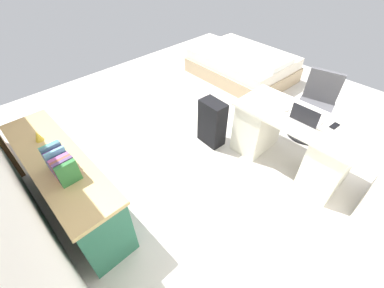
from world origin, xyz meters
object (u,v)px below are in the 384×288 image
office_chair (314,109)px  bed (242,65)px  desk (291,140)px  figurine_small (38,136)px  credenza (68,184)px  computer_mouse (286,109)px  cell_phone_near_laptop (335,126)px  suitcase_black (212,123)px  laptop (306,118)px

office_chair → bed: (1.81, -0.74, -0.18)m
desk → figurine_small: bearing=54.8°
desk → office_chair: 0.82m
desk → figurine_small: (1.61, 2.29, 0.43)m
credenza → computer_mouse: computer_mouse is taller
office_chair → credenza: office_chair is taller
bed → cell_phone_near_laptop: size_ratio=14.36×
computer_mouse → cell_phone_near_laptop: 0.54m
credenza → bed: size_ratio=0.92×
credenza → bed: bearing=-80.1°
bed → cell_phone_near_laptop: bearing=147.7°
desk → credenza: size_ratio=0.80×
suitcase_black → laptop: (-1.06, -0.34, 0.47)m
credenza → office_chair: bearing=-110.2°
laptop → computer_mouse: bearing=-9.3°
desk → credenza: 2.61m
office_chair → cell_phone_near_laptop: 0.90m
credenza → suitcase_black: 1.93m
desk → computer_mouse: 0.41m
bed → computer_mouse: bearing=138.5°
laptop → office_chair: bearing=-76.7°
bed → credenza: bearing=99.9°
office_chair → suitcase_black: office_chair is taller
computer_mouse → figurine_small: bearing=58.2°
credenza → cell_phone_near_laptop: (-1.61, -2.40, 0.37)m
desk → figurine_small: 2.83m
cell_phone_near_laptop → figurine_small: 3.10m
desk → office_chair: (0.11, -0.81, 0.03)m
laptop → cell_phone_near_laptop: laptop is taller
computer_mouse → office_chair: bearing=-93.8°
bed → office_chair: bearing=157.7°
credenza → suitcase_black: bearing=-98.4°
suitcase_black → laptop: laptop is taller
desk → figurine_small: figurine_small is taller
laptop → figurine_small: bearing=52.9°
laptop → suitcase_black: bearing=17.7°
desk → suitcase_black: (0.97, 0.38, -0.06)m
suitcase_black → figurine_small: figurine_small is taller
desk → computer_mouse: size_ratio=14.44×
desk → laptop: bearing=154.7°
computer_mouse → figurine_small: 2.70m
credenza → desk: bearing=-118.8°
credenza → computer_mouse: size_ratio=18.00×
credenza → laptop: laptop is taller
desk → computer_mouse: (0.17, -0.00, 0.38)m
office_chair → computer_mouse: (0.06, 0.81, 0.35)m
office_chair → cell_phone_near_laptop: office_chair is taller
cell_phone_near_laptop → figurine_small: size_ratio=1.24×
bed → cell_phone_near_laptop: cell_phone_near_laptop is taller
office_chair → cell_phone_near_laptop: size_ratio=6.91×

